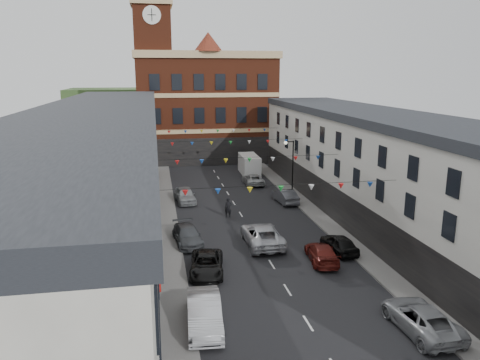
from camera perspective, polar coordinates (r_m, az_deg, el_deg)
ground at (r=36.89m, az=2.36°, el=-7.83°), size 160.00×160.00×0.00m
pavement_left at (r=37.94m, az=-8.62°, el=-7.25°), size 1.80×64.00×0.15m
pavement_right at (r=40.62m, az=11.33°, el=-5.98°), size 1.80×64.00×0.15m
terrace_left at (r=35.72m, az=-16.70°, el=-0.11°), size 8.40×56.00×10.70m
terrace_right at (r=40.54m, az=18.58°, el=0.56°), size 8.40×56.00×9.70m
civic_building at (r=72.14m, az=-4.24°, el=9.02°), size 20.60×13.30×18.50m
clock_tower at (r=68.64m, az=-10.50°, el=14.32°), size 5.60×5.60×30.00m
distant_hill at (r=96.03m, az=-8.16°, el=8.03°), size 40.00×14.00×10.00m
street_lamp at (r=50.53m, az=6.20°, el=2.43°), size 1.10×0.36×6.00m
car_left_b at (r=25.51m, az=-4.38°, el=-15.84°), size 2.01×5.08×1.65m
car_left_c at (r=31.64m, az=-4.08°, el=-10.22°), size 2.76×4.94×1.31m
car_left_d at (r=36.97m, az=-6.43°, el=-6.71°), size 2.42×4.93×1.38m
car_left_e at (r=48.47m, az=-6.70°, el=-1.83°), size 2.26×4.73×1.56m
car_right_b at (r=26.88m, az=21.19°, el=-15.42°), size 2.58×5.24×1.43m
car_right_c at (r=33.93m, az=9.93°, el=-8.75°), size 2.34×4.66×1.30m
car_right_d at (r=35.87m, az=11.99°, el=-7.58°), size 1.99×4.11×1.35m
car_right_e at (r=48.21m, az=5.50°, el=-1.95°), size 1.94×4.50×1.44m
car_right_f at (r=55.78m, az=1.59°, el=0.08°), size 2.12×4.59×1.27m
moving_car at (r=36.52m, az=2.73°, el=-6.69°), size 2.73×5.86×1.63m
white_van at (r=61.59m, az=1.14°, el=1.89°), size 2.27×5.65×2.48m
pedestrian at (r=43.23m, az=-1.45°, el=-3.39°), size 0.75×0.59×1.83m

